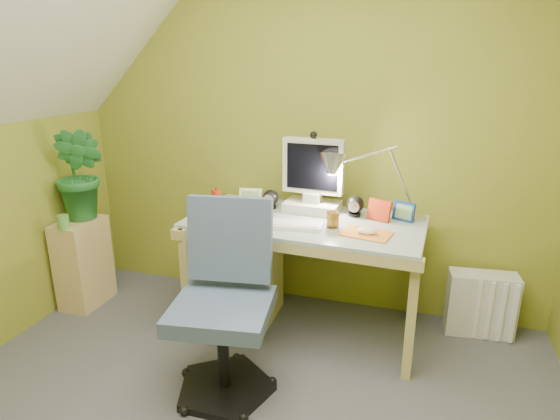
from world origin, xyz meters
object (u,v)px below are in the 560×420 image
(desk, at_px, (304,276))
(side_ledge, at_px, (84,263))
(task_chair, at_px, (221,307))
(desk_lamp, at_px, (388,166))
(radiator, at_px, (481,304))
(potted_plant, at_px, (81,174))
(monitor, at_px, (313,173))

(desk, height_order, side_ledge, desk)
(side_ledge, xyz_separation_m, task_chair, (1.31, -0.58, 0.19))
(desk, height_order, task_chair, task_chair)
(desk_lamp, xyz_separation_m, radiator, (0.62, 0.10, -0.86))
(desk_lamp, height_order, side_ledge, desk_lamp)
(radiator, bearing_deg, side_ledge, -176.89)
(potted_plant, bearing_deg, radiator, 7.64)
(monitor, relative_size, side_ledge, 0.79)
(monitor, xyz_separation_m, radiator, (1.07, 0.10, -0.78))
(monitor, relative_size, task_chair, 0.49)
(side_ledge, bearing_deg, monitor, 10.83)
(potted_plant, bearing_deg, desk, 2.54)
(desk, distance_m, side_ledge, 1.56)
(desk, distance_m, monitor, 0.64)
(desk, relative_size, side_ledge, 2.25)
(monitor, height_order, potted_plant, potted_plant)
(potted_plant, distance_m, task_chair, 1.49)
(desk, distance_m, task_chair, 0.75)
(side_ledge, distance_m, radiator, 2.65)
(potted_plant, xyz_separation_m, task_chair, (1.27, -0.63, -0.44))
(potted_plant, height_order, task_chair, potted_plant)
(desk, bearing_deg, monitor, 93.41)
(desk_lamp, distance_m, task_chair, 1.26)
(desk_lamp, bearing_deg, task_chair, -115.93)
(monitor, height_order, radiator, monitor)
(desk_lamp, xyz_separation_m, task_chair, (-0.70, -0.88, -0.57))
(side_ledge, relative_size, task_chair, 0.62)
(desk_lamp, relative_size, potted_plant, 1.02)
(side_ledge, distance_m, task_chair, 1.44)
(monitor, xyz_separation_m, desk_lamp, (0.45, 0.00, 0.08))
(task_chair, bearing_deg, desk, 62.46)
(task_chair, bearing_deg, side_ledge, 147.97)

